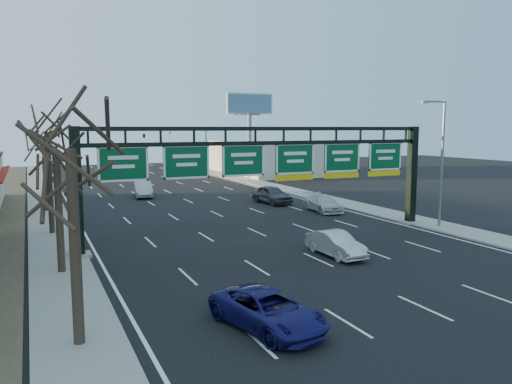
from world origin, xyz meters
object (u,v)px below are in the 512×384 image
car_blue_suv (268,310)px  car_white_wagon (323,203)px  car_silver_sedan (336,244)px  sign_gantry (272,167)px

car_blue_suv → car_white_wagon: bearing=40.1°
car_silver_sedan → car_white_wagon: car_white_wagon is taller
sign_gantry → car_white_wagon: (8.56, 7.37, -3.92)m
car_blue_suv → car_silver_sedan: (7.87, 7.53, 0.01)m
car_blue_suv → car_white_wagon: 25.65m
sign_gantry → car_blue_suv: 15.36m
car_blue_suv → car_silver_sedan: bearing=30.3°
sign_gantry → car_silver_sedan: size_ratio=5.93×
car_silver_sedan → car_white_wagon: size_ratio=0.85×
sign_gantry → car_blue_suv: sign_gantry is taller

